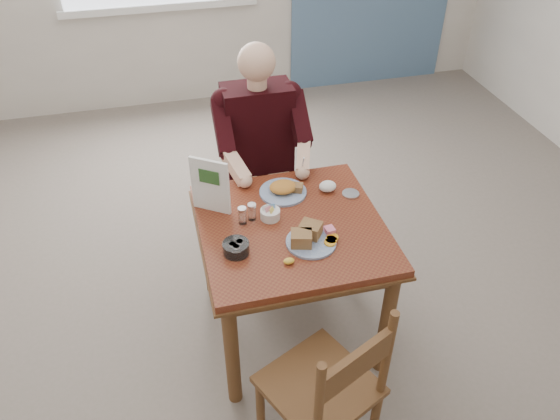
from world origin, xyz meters
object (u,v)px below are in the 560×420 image
object	(u,v)px
chair_near	(327,391)
far_plate	(284,189)
chair_far	(259,180)
diner	(260,142)
table	(291,241)
near_plate	(309,237)

from	to	relation	value
chair_near	far_plate	xyz separation A→B (m)	(0.08, 1.03, 0.30)
chair_far	diner	distance (m)	0.34
chair_far	chair_near	xyz separation A→B (m)	(-0.05, -1.57, 0.00)
table	diner	size ratio (longest dim) A/B	0.66
table	diner	bearing A→B (deg)	90.00
chair_near	near_plate	distance (m)	0.70
diner	far_plate	world-z (taller)	diner
chair_near	far_plate	bearing A→B (deg)	85.61
chair_near	near_plate	size ratio (longest dim) A/B	3.03
diner	near_plate	size ratio (longest dim) A/B	4.41
chair_far	chair_near	distance (m)	1.57
chair_far	far_plate	distance (m)	0.61
chair_far	diner	xyz separation A→B (m)	(0.00, -0.09, 0.33)
diner	near_plate	distance (m)	0.86
diner	near_plate	world-z (taller)	diner
chair_near	table	bearing A→B (deg)	86.23
chair_far	chair_near	bearing A→B (deg)	-91.85
chair_near	near_plate	world-z (taller)	chair_near
diner	near_plate	bearing A→B (deg)	-86.82
table	chair_far	xyz separation A→B (m)	(0.00, 0.80, -0.16)
diner	far_plate	size ratio (longest dim) A/B	4.19
near_plate	far_plate	distance (m)	0.41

